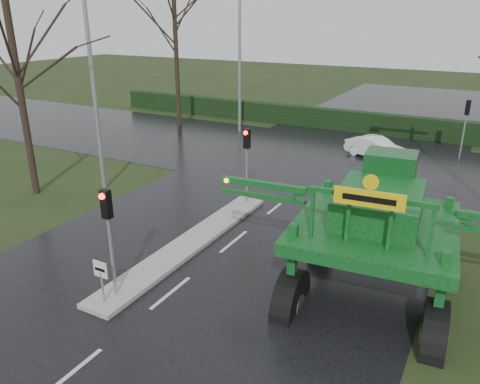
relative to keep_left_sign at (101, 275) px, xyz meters
The scene contains 15 objects.
ground 2.25m from the keep_left_sign, 49.10° to the left, with size 140.00×140.00×0.00m, color black.
road_main 11.62m from the keep_left_sign, 83.55° to the left, with size 14.00×80.00×0.02m, color black.
road_cross 17.58m from the keep_left_sign, 85.75° to the left, with size 80.00×12.00×0.02m, color black.
median_island 4.60m from the keep_left_sign, 90.00° to the left, with size 1.20×10.00×0.16m, color gray.
hedge_row 25.54m from the keep_left_sign, 87.08° to the left, with size 44.00×0.90×1.50m, color black.
keep_left_sign is the anchor object (origin of this frame).
traffic_signal_near 1.61m from the keep_left_sign, 90.00° to the left, with size 0.26×0.33×3.52m.
traffic_signal_mid 9.12m from the keep_left_sign, 90.00° to the left, with size 0.26×0.33×3.52m.
traffic_signal_far 22.93m from the keep_left_sign, 70.07° to the left, with size 0.26×0.33×3.52m.
street_light_left_near 11.32m from the keep_left_sign, 132.59° to the left, with size 3.85×0.30×10.00m.
street_light_left_far 23.11m from the keep_left_sign, 107.78° to the left, with size 3.85×0.30×10.00m.
tree_left_near 12.14m from the keep_left_sign, 150.44° to the left, with size 6.30×6.30×10.85m.
tree_left_far 23.30m from the keep_left_sign, 119.87° to the left, with size 7.70×7.70×13.26m.
crop_sprayer 5.84m from the keep_left_sign, 31.87° to the left, with size 9.88×6.53×5.53m.
white_sedan 19.58m from the keep_left_sign, 80.14° to the left, with size 1.33×3.82×1.26m, color white.
Camera 1 is at (7.85, -9.89, 8.09)m, focal length 35.00 mm.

